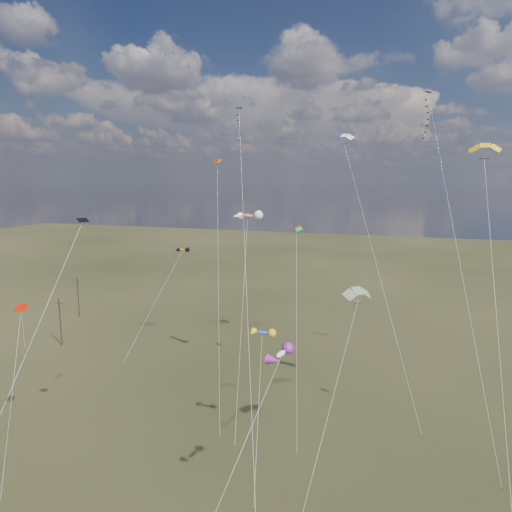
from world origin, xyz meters
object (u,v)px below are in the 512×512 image
(diamond_black_high, at_px, (431,135))
(parafoil_yellow, at_px, (485,147))
(utility_pole_near, at_px, (60,322))
(utility_pole_far, at_px, (78,297))

(diamond_black_high, relative_size, parafoil_yellow, 1.22)
(utility_pole_near, relative_size, utility_pole_far, 1.00)
(utility_pole_near, relative_size, diamond_black_high, 0.21)
(parafoil_yellow, bearing_deg, diamond_black_high, 110.20)
(utility_pole_far, relative_size, parafoil_yellow, 0.26)
(diamond_black_high, xyz_separation_m, parafoil_yellow, (4.37, -11.88, -2.26))
(diamond_black_high, bearing_deg, utility_pole_near, -179.07)
(utility_pole_near, bearing_deg, parafoil_yellow, -10.41)
(utility_pole_near, bearing_deg, utility_pole_far, 119.74)
(utility_pole_far, height_order, diamond_black_high, diamond_black_high)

